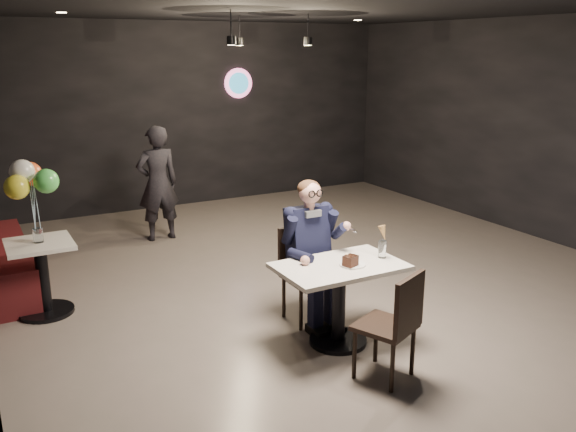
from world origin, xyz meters
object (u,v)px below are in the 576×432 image
side_table (43,277)px  chair_near (385,324)px  booth_bench (0,241)px  balloon_vase (38,235)px  chair_far (308,276)px  main_table (339,304)px  seated_man (308,250)px  sundae_glass (382,249)px  passerby (158,183)px

side_table → chair_near: bearing=-49.4°
booth_bench → balloon_vase: booth_bench is taller
chair_far → balloon_vase: bearing=148.1°
chair_far → main_table: bearing=-90.0°
booth_bench → main_table: bearing=-49.3°
seated_man → sundae_glass: (0.43, -0.58, 0.11)m
passerby → chair_far: bearing=97.1°
chair_near → sundae_glass: size_ratio=5.74×
main_table → booth_bench: (-2.53, 2.94, 0.15)m
chair_near → balloon_vase: chair_near is taller
sundae_glass → side_table: bearing=143.6°
main_table → sundae_glass: bearing=-4.0°
sundae_glass → booth_bench: booth_bench is taller
side_table → balloon_vase: bearing=0.0°
booth_bench → passerby: bearing=22.9°
chair_near → sundae_glass: bearing=32.2°
seated_man → sundae_glass: size_ratio=8.98×
passerby → booth_bench: bearing=21.8°
seated_man → balloon_vase: 2.63m
main_table → passerby: (-0.47, 3.81, 0.42)m
side_table → booth_bench: bearing=106.7°
chair_near → side_table: chair_near is taller
seated_man → passerby: passerby is taller
sundae_glass → seated_man: bearing=126.8°
main_table → side_table: bearing=139.0°
side_table → main_table: bearing=-41.0°
main_table → passerby: 3.86m
side_table → balloon_vase: (0.00, 0.00, 0.44)m
main_table → chair_near: bearing=-90.0°
main_table → chair_near: size_ratio=1.20×
chair_near → seated_man: 1.24m
chair_near → booth_bench: 4.40m
sundae_glass → passerby: (-0.90, 3.84, -0.04)m
seated_man → passerby: 3.29m
main_table → chair_near: (0.00, -0.67, 0.09)m
chair_far → side_table: (-2.23, 1.39, -0.07)m
seated_man → sundae_glass: 0.73m
main_table → side_table: 2.95m
sundae_glass → balloon_vase: size_ratio=1.12×
chair_far → booth_bench: bearing=136.7°
seated_man → booth_bench: seated_man is taller
main_table → balloon_vase: (-2.23, 1.94, 0.45)m
side_table → balloon_vase: 0.44m
booth_bench → passerby: passerby is taller
chair_far → seated_man: size_ratio=0.64×
balloon_vase → main_table: bearing=-41.0°
main_table → sundae_glass: (0.43, -0.03, 0.46)m
seated_man → booth_bench: bearing=136.7°
main_table → balloon_vase: bearing=139.0°
chair_far → chair_near: size_ratio=1.00×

